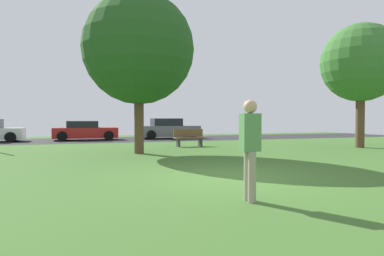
{
  "coord_description": "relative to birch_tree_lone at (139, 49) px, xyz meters",
  "views": [
    {
      "loc": [
        -3.59,
        -7.43,
        1.43
      ],
      "look_at": [
        0.0,
        3.1,
        1.13
      ],
      "focal_mm": 31.1,
      "sensor_mm": 36.0,
      "label": 1
    }
  ],
  "objects": [
    {
      "name": "ground_plane",
      "position": [
        1.23,
        -6.26,
        -4.3
      ],
      "size": [
        44.0,
        44.0,
        0.0
      ],
      "primitive_type": "plane",
      "color": "#3D6628"
    },
    {
      "name": "road_strip",
      "position": [
        1.23,
        9.74,
        -4.3
      ],
      "size": [
        44.0,
        6.4,
        0.01
      ],
      "primitive_type": "cube",
      "color": "#28282B",
      "rests_on": "ground_plane"
    },
    {
      "name": "birch_tree_lone",
      "position": [
        0.0,
        0.0,
        0.0
      ],
      "size": [
        4.56,
        4.56,
        6.59
      ],
      "color": "brown",
      "rests_on": "ground_plane"
    },
    {
      "name": "maple_tree_near",
      "position": [
        10.94,
        -0.71,
        -0.1
      ],
      "size": [
        3.86,
        3.86,
        6.16
      ],
      "color": "brown",
      "rests_on": "ground_plane"
    },
    {
      "name": "person_catcher",
      "position": [
        0.44,
        -8.6,
        -3.32
      ],
      "size": [
        0.33,
        0.3,
        1.76
      ],
      "rotation": [
        0.0,
        0.0,
        -0.04
      ],
      "color": "gray",
      "rests_on": "ground_plane"
    },
    {
      "name": "parked_car_red",
      "position": [
        -1.96,
        9.95,
        -3.69
      ],
      "size": [
        4.16,
        2.02,
        1.29
      ],
      "color": "#B21E1E",
      "rests_on": "ground_plane"
    },
    {
      "name": "parked_car_grey",
      "position": [
        3.87,
        9.88,
        -3.63
      ],
      "size": [
        4.32,
        2.02,
        1.47
      ],
      "color": "slate",
      "rests_on": "ground_plane"
    },
    {
      "name": "park_bench",
      "position": [
        3.06,
        2.65,
        -3.84
      ],
      "size": [
        1.6,
        0.45,
        0.9
      ],
      "rotation": [
        0.0,
        0.0,
        3.14
      ],
      "color": "brown",
      "rests_on": "ground_plane"
    }
  ]
}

